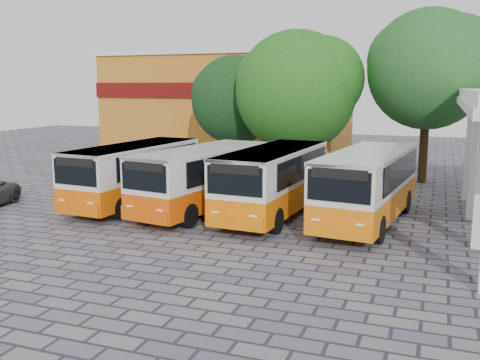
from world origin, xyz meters
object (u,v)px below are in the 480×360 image
at_px(bus_far_right, 368,182).
at_px(bus_centre_right, 273,177).
at_px(bus_far_left, 134,171).
at_px(bus_centre_left, 202,175).

bearing_deg(bus_far_right, bus_centre_right, -171.60).
height_order(bus_far_left, bus_far_right, bus_far_right).
distance_m(bus_centre_left, bus_far_right, 7.12).
bearing_deg(bus_centre_left, bus_far_left, -172.23).
bearing_deg(bus_centre_right, bus_centre_left, -170.16).
height_order(bus_far_left, bus_centre_right, bus_centre_right).
distance_m(bus_far_left, bus_centre_left, 3.50).
bearing_deg(bus_centre_right, bus_far_left, -174.34).
height_order(bus_centre_left, bus_centre_right, bus_centre_right).
relative_size(bus_far_left, bus_centre_left, 0.98).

